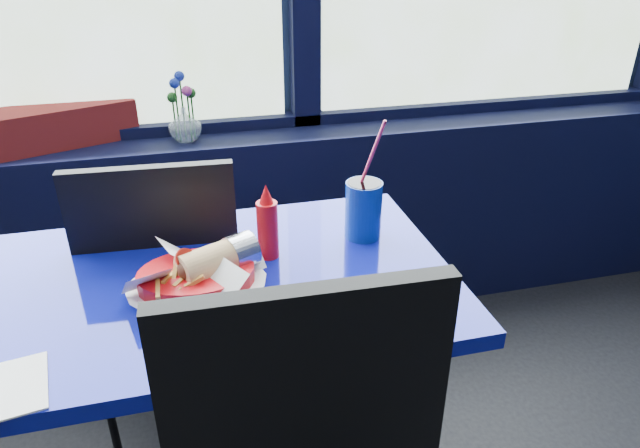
{
  "coord_description": "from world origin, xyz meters",
  "views": [
    {
      "loc": [
        0.31,
        0.85,
        1.48
      ],
      "look_at": [
        0.59,
        1.98,
        0.87
      ],
      "focal_mm": 32.0,
      "sensor_mm": 36.0,
      "label": 1
    }
  ],
  "objects_px": {
    "chair_near_back": "(163,283)",
    "planter_box": "(31,129)",
    "near_table": "(203,342)",
    "ketchup_bottle": "(267,225)",
    "flower_vase": "(184,121)",
    "soda_cup": "(363,208)",
    "food_basket": "(199,274)"
  },
  "relations": [
    {
      "from": "chair_near_back",
      "to": "ketchup_bottle",
      "type": "xyz_separation_m",
      "value": [
        0.28,
        -0.25,
        0.28
      ]
    },
    {
      "from": "planter_box",
      "to": "ketchup_bottle",
      "type": "height_order",
      "value": "ketchup_bottle"
    },
    {
      "from": "chair_near_back",
      "to": "soda_cup",
      "type": "height_order",
      "value": "soda_cup"
    },
    {
      "from": "flower_vase",
      "to": "ketchup_bottle",
      "type": "height_order",
      "value": "flower_vase"
    },
    {
      "from": "chair_near_back",
      "to": "food_basket",
      "type": "xyz_separation_m",
      "value": [
        0.1,
        -0.35,
        0.23
      ]
    },
    {
      "from": "ketchup_bottle",
      "to": "chair_near_back",
      "type": "bearing_deg",
      "value": 138.48
    },
    {
      "from": "planter_box",
      "to": "soda_cup",
      "type": "xyz_separation_m",
      "value": [
        0.93,
        -0.78,
        -0.04
      ]
    },
    {
      "from": "near_table",
      "to": "planter_box",
      "type": "xyz_separation_m",
      "value": [
        -0.49,
        0.9,
        0.3
      ]
    },
    {
      "from": "food_basket",
      "to": "soda_cup",
      "type": "distance_m",
      "value": 0.46
    },
    {
      "from": "near_table",
      "to": "chair_near_back",
      "type": "bearing_deg",
      "value": 106.65
    },
    {
      "from": "flower_vase",
      "to": "food_basket",
      "type": "distance_m",
      "value": 0.89
    },
    {
      "from": "chair_near_back",
      "to": "ketchup_bottle",
      "type": "bearing_deg",
      "value": 142.1
    },
    {
      "from": "soda_cup",
      "to": "ketchup_bottle",
      "type": "bearing_deg",
      "value": -170.52
    },
    {
      "from": "chair_near_back",
      "to": "food_basket",
      "type": "relative_size",
      "value": 3.42
    },
    {
      "from": "ketchup_bottle",
      "to": "soda_cup",
      "type": "relative_size",
      "value": 0.6
    },
    {
      "from": "chair_near_back",
      "to": "planter_box",
      "type": "distance_m",
      "value": 0.77
    },
    {
      "from": "chair_near_back",
      "to": "ketchup_bottle",
      "type": "relative_size",
      "value": 4.99
    },
    {
      "from": "chair_near_back",
      "to": "planter_box",
      "type": "relative_size",
      "value": 1.42
    },
    {
      "from": "planter_box",
      "to": "chair_near_back",
      "type": "bearing_deg",
      "value": -76.27
    },
    {
      "from": "near_table",
      "to": "food_basket",
      "type": "distance_m",
      "value": 0.22
    },
    {
      "from": "planter_box",
      "to": "food_basket",
      "type": "height_order",
      "value": "planter_box"
    },
    {
      "from": "flower_vase",
      "to": "chair_near_back",
      "type": "bearing_deg",
      "value": -102.14
    },
    {
      "from": "flower_vase",
      "to": "soda_cup",
      "type": "relative_size",
      "value": 0.75
    },
    {
      "from": "near_table",
      "to": "flower_vase",
      "type": "relative_size",
      "value": 4.93
    },
    {
      "from": "near_table",
      "to": "ketchup_bottle",
      "type": "bearing_deg",
      "value": 20.4
    },
    {
      "from": "planter_box",
      "to": "ketchup_bottle",
      "type": "xyz_separation_m",
      "value": [
        0.67,
        -0.83,
        -0.03
      ]
    },
    {
      "from": "near_table",
      "to": "planter_box",
      "type": "relative_size",
      "value": 1.76
    },
    {
      "from": "near_table",
      "to": "food_basket",
      "type": "xyz_separation_m",
      "value": [
        0.01,
        -0.04,
        0.22
      ]
    },
    {
      "from": "soda_cup",
      "to": "near_table",
      "type": "bearing_deg",
      "value": -165.84
    },
    {
      "from": "flower_vase",
      "to": "planter_box",
      "type": "bearing_deg",
      "value": 174.93
    },
    {
      "from": "chair_near_back",
      "to": "near_table",
      "type": "bearing_deg",
      "value": 110.28
    },
    {
      "from": "planter_box",
      "to": "near_table",
      "type": "bearing_deg",
      "value": -81.81
    }
  ]
}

